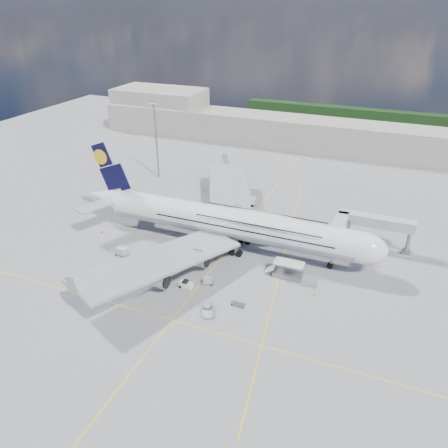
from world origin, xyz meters
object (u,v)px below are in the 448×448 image
at_px(light_mast, 156,139).
at_px(cone_wing_right_outer, 124,277).
at_px(baggage_tug, 186,285).
at_px(dolly_row_b, 112,268).
at_px(crew_nose, 331,265).
at_px(dolly_nose_far, 238,304).
at_px(cone_wing_right_inner, 143,274).
at_px(cargo_loader, 287,272).
at_px(crew_van, 314,293).
at_px(dolly_row_c, 149,252).
at_px(cone_wing_left_inner, 253,214).
at_px(crew_wing, 152,270).
at_px(dolly_nose_near, 208,280).
at_px(crew_tug, 183,283).
at_px(airliner, 230,223).
at_px(dolly_row_a, 154,259).
at_px(catering_truck_inner, 244,199).
at_px(catering_truck_outer, 219,182).
at_px(dolly_back, 122,251).
at_px(cone_nose, 378,266).
at_px(service_van, 207,309).
at_px(jet_bridge, 361,225).
at_px(crew_loader, 286,274).
at_px(cone_tail, 102,232).
at_px(cone_wing_left_outer, 226,200).

height_order(light_mast, cone_wing_right_outer, light_mast).
xyz_separation_m(baggage_tug, cone_wing_right_outer, (-14.51, -1.84, -0.58)).
xyz_separation_m(dolly_row_b, crew_nose, (45.44, 20.36, -0.02)).
bearing_deg(dolly_nose_far, cone_wing_right_inner, -179.02).
relative_size(cargo_loader, dolly_row_b, 2.70).
relative_size(crew_nose, crew_van, 1.31).
distance_m(dolly_row_c, cone_wing_left_inner, 33.43).
distance_m(cargo_loader, crew_wing, 30.34).
relative_size(dolly_nose_near, crew_wing, 1.92).
bearing_deg(crew_tug, cone_wing_right_inner, 157.13).
bearing_deg(light_mast, airliner, -41.00).
bearing_deg(dolly_row_a, light_mast, 115.84).
xyz_separation_m(dolly_nose_far, dolly_nose_near, (-8.74, 4.51, 0.56)).
xyz_separation_m(cargo_loader, catering_truck_inner, (-21.69, 31.43, 0.68)).
height_order(catering_truck_outer, crew_wing, catering_truck_outer).
height_order(light_mast, dolly_nose_far, light_mast).
height_order(dolly_back, catering_truck_inner, catering_truck_inner).
height_order(crew_wing, cone_nose, crew_wing).
xyz_separation_m(dolly_row_c, catering_truck_outer, (0.14, 43.72, 1.62)).
bearing_deg(crew_tug, catering_truck_inner, 72.03).
bearing_deg(service_van, cone_nose, 23.28).
relative_size(jet_bridge, baggage_tug, 6.25).
distance_m(dolly_row_c, crew_loader, 33.70).
bearing_deg(dolly_nose_near, dolly_row_b, 169.40).
xyz_separation_m(jet_bridge, cone_tail, (-63.64, -17.01, -6.54)).
xyz_separation_m(crew_loader, cone_wing_left_outer, (-27.62, 32.40, -0.63)).
height_order(dolly_nose_near, service_van, dolly_nose_near).
xyz_separation_m(crew_loader, crew_van, (7.23, -4.43, -0.12)).
relative_size(jet_bridge, crew_van, 12.56).
xyz_separation_m(dolly_row_a, service_van, (19.57, -12.73, 0.30)).
xyz_separation_m(crew_nose, cone_nose, (10.16, 4.74, -0.73)).
distance_m(catering_truck_outer, crew_nose, 53.94).
relative_size(dolly_nose_far, baggage_tug, 0.95).
distance_m(light_mast, cone_wing_right_inner, 61.44).
height_order(airliner, crew_tug, airliner).
height_order(baggage_tug, cone_tail, baggage_tug).
bearing_deg(dolly_row_c, cargo_loader, 29.54).
bearing_deg(crew_van, dolly_row_b, 48.81).
xyz_separation_m(service_van, crew_van, (18.49, 13.31, 0.08)).
xyz_separation_m(dolly_back, crew_loader, (39.01, 6.10, -0.28)).
bearing_deg(dolly_row_c, cone_wing_left_inner, 84.28).
relative_size(cone_nose, cone_tail, 0.82).
distance_m(catering_truck_outer, cone_tail, 43.34).
relative_size(crew_nose, cone_tail, 3.08).
xyz_separation_m(dolly_back, catering_truck_outer, (5.55, 47.30, 0.77)).
relative_size(dolly_nose_far, crew_wing, 1.90).
bearing_deg(cone_wing_left_outer, jet_bridge, -18.96).
xyz_separation_m(crew_loader, cone_wing_right_inner, (-29.99, -11.35, -0.59)).
xyz_separation_m(service_van, cone_wing_right_inner, (-18.74, 6.39, -0.38)).
height_order(airliner, cone_wing_right_inner, airliner).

